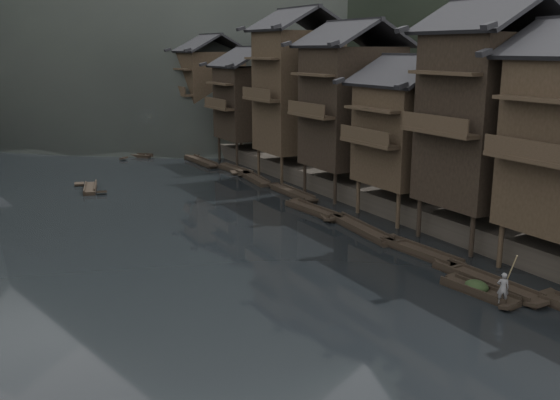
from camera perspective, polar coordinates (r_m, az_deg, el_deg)
water at (r=28.87m, az=1.73°, el=-11.58°), size 300.00×300.00×0.00m
right_bank at (r=79.77m, az=9.07°, el=5.28°), size 40.00×200.00×1.80m
stilt_houses at (r=52.04m, az=7.54°, el=9.78°), size 9.00×67.60×16.34m
moored_sampans at (r=54.04m, az=0.17°, el=0.73°), size 3.38×69.02×0.47m
midriver_boats at (r=73.62m, az=-18.05°, el=3.53°), size 15.25×35.41×0.44m
stone_bridge at (r=95.72m, az=-20.73°, el=8.49°), size 40.00×6.00×9.00m
hero_sampan at (r=33.89m, az=17.75°, el=-7.95°), size 1.50×4.82×0.43m
cargo_heap at (r=33.85m, az=17.58°, el=-6.97°), size 1.05×1.37×0.63m
boatman at (r=32.36m, az=19.75°, el=-7.20°), size 0.69×0.66×1.59m
bamboo_pole at (r=31.74m, az=20.35°, el=-2.92°), size 1.13×1.92×3.39m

